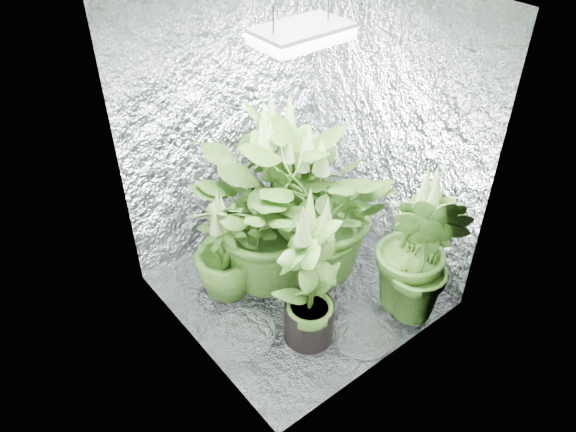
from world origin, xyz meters
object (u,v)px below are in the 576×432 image
(grow_lamp, at_px, (302,34))
(plant_c, at_px, (294,203))
(plant_a, at_px, (266,210))
(circulation_fan, at_px, (348,230))
(plant_b, at_px, (272,179))
(plant_e, at_px, (323,211))
(plant_f, at_px, (310,284))
(plant_d, at_px, (224,249))
(plant_g, at_px, (419,252))

(grow_lamp, distance_m, plant_c, 1.36)
(plant_a, height_order, circulation_fan, plant_a)
(grow_lamp, relative_size, plant_b, 0.41)
(plant_e, height_order, circulation_fan, plant_e)
(plant_b, bearing_deg, plant_f, -114.54)
(grow_lamp, relative_size, plant_c, 0.45)
(grow_lamp, xyz_separation_m, plant_e, (0.22, 0.02, -1.25))
(plant_b, height_order, plant_d, plant_b)
(plant_e, bearing_deg, plant_f, -138.42)
(plant_c, xyz_separation_m, plant_f, (-0.41, -0.65, -0.04))
(plant_a, bearing_deg, plant_b, 46.11)
(plant_f, relative_size, plant_g, 0.94)
(plant_c, xyz_separation_m, plant_d, (-0.59, 0.02, -0.12))
(plant_b, bearing_deg, plant_g, -77.36)
(plant_b, relative_size, plant_d, 1.43)
(plant_d, distance_m, plant_f, 0.70)
(plant_g, bearing_deg, plant_f, 159.82)
(plant_b, relative_size, plant_c, 1.12)
(plant_f, height_order, plant_g, plant_g)
(plant_c, distance_m, plant_d, 0.60)
(plant_b, xyz_separation_m, plant_g, (0.26, -1.17, -0.05))
(plant_b, height_order, plant_g, plant_b)
(circulation_fan, bearing_deg, plant_c, 177.18)
(plant_e, height_order, plant_f, plant_e)
(plant_a, height_order, plant_d, plant_a)
(plant_a, bearing_deg, plant_g, -58.63)
(circulation_fan, bearing_deg, plant_b, 150.43)
(plant_d, bearing_deg, grow_lamp, -37.41)
(plant_a, xyz_separation_m, plant_f, (-0.14, -0.63, -0.12))
(plant_a, height_order, plant_g, plant_a)
(plant_g, bearing_deg, plant_e, 111.11)
(plant_c, relative_size, plant_g, 0.98)
(plant_f, bearing_deg, plant_e, 41.58)
(grow_lamp, xyz_separation_m, plant_b, (0.21, 0.55, -1.26))
(plant_d, relative_size, plant_e, 0.68)
(plant_d, distance_m, plant_e, 0.70)
(plant_a, bearing_deg, plant_f, -102.81)
(plant_b, xyz_separation_m, circulation_fan, (0.41, -0.40, -0.43))
(plant_g, bearing_deg, plant_a, 121.37)
(plant_a, height_order, plant_b, plant_b)
(plant_g, bearing_deg, plant_d, 133.08)
(plant_b, bearing_deg, plant_d, -157.43)
(plant_b, relative_size, plant_g, 1.10)
(grow_lamp, height_order, plant_e, grow_lamp)
(plant_b, bearing_deg, plant_e, -88.26)
(grow_lamp, height_order, plant_c, grow_lamp)
(grow_lamp, distance_m, plant_e, 1.27)
(plant_a, xyz_separation_m, plant_e, (0.29, -0.25, -0.00))
(plant_f, bearing_deg, plant_c, 57.92)
(plant_d, bearing_deg, plant_e, -24.74)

